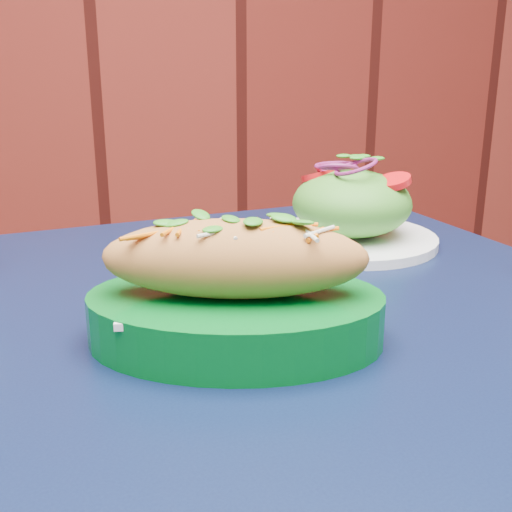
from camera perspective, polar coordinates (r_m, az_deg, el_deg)
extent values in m
cube|color=black|center=(0.61, -0.73, -6.70)|extent=(0.92, 0.92, 0.03)
cylinder|color=black|center=(1.19, 8.39, -14.64)|extent=(0.04, 0.04, 0.72)
cube|color=white|center=(0.54, -1.84, -3.83)|extent=(0.20, 0.14, 0.01)
ellipsoid|color=#BC733B|center=(0.53, -1.88, -0.21)|extent=(0.23, 0.13, 0.07)
cylinder|color=white|center=(0.85, 8.36, 1.49)|extent=(0.22, 0.22, 0.01)
ellipsoid|color=#4C992D|center=(0.83, 8.51, 4.66)|extent=(0.15, 0.15, 0.08)
cylinder|color=red|center=(0.82, 12.10, 6.83)|extent=(0.04, 0.04, 0.01)
cylinder|color=red|center=(0.84, 5.57, 7.47)|extent=(0.04, 0.04, 0.01)
cylinder|color=red|center=(0.87, 7.48, 7.70)|extent=(0.04, 0.04, 0.01)
torus|color=#851D61|center=(0.83, 8.65, 7.85)|extent=(0.06, 0.06, 0.01)
torus|color=#851D61|center=(0.82, 8.66, 8.12)|extent=(0.06, 0.06, 0.01)
torus|color=#851D61|center=(0.82, 8.68, 8.39)|extent=(0.06, 0.06, 0.01)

